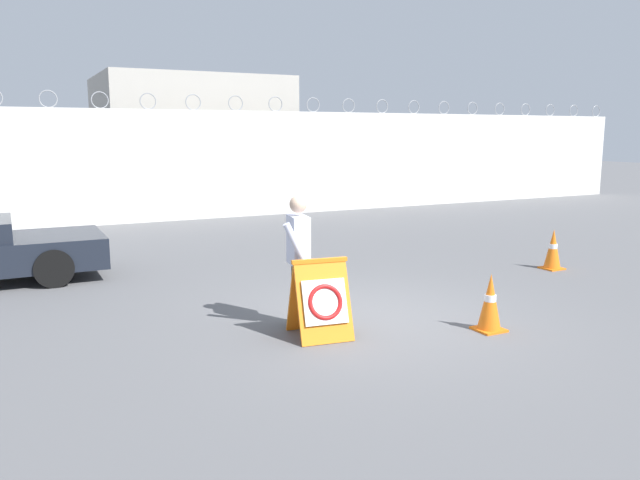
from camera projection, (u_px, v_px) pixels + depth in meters
The scene contains 7 objects.
ground_plane at pixel (371, 318), 8.71m from camera, with size 90.00×90.00×0.00m, color #5B5B5E.
perimeter_wall at pixel (173, 165), 18.25m from camera, with size 36.00×0.30×3.68m.
building_block at pixel (191, 142), 22.57m from camera, with size 6.27×5.18×4.50m.
barricade_sign at pixel (321, 299), 7.83m from camera, with size 0.78×0.80×1.01m.
security_guard at pixel (298, 254), 8.20m from camera, with size 0.47×0.63×1.76m.
traffic_cone_near at pixel (490, 303), 8.10m from camera, with size 0.36×0.36×0.76m.
traffic_cone_mid at pixel (553, 249), 11.80m from camera, with size 0.37×0.37×0.77m.
Camera 1 is at (-4.42, -7.18, 2.55)m, focal length 35.00 mm.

